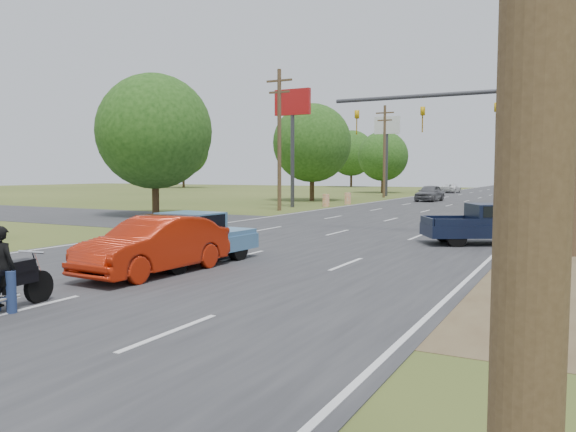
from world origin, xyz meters
The scene contains 27 objects.
ground centered at (0.00, 0.00, 0.00)m, with size 200.00×200.00×0.00m, color #414F1F.
main_road centered at (0.00, 40.00, 0.01)m, with size 15.00×180.00×0.02m, color #2D2D30.
cross_road centered at (0.00, 18.00, 0.01)m, with size 120.00×10.00×0.02m, color #2D2D30.
utility_pole_5 centered at (-9.50, 28.00, 5.32)m, with size 2.00×0.28×10.00m.
utility_pole_6 centered at (-9.50, 52.00, 5.32)m, with size 2.00×0.28×10.00m.
tree_0 centered at (-14.00, 20.00, 5.26)m, with size 7.14×7.14×8.84m.
tree_1 centered at (-13.50, 42.00, 5.57)m, with size 7.56×7.56×9.36m.
tree_2 centered at (-14.20, 66.00, 4.95)m, with size 6.72×6.72×8.32m.
tree_4 centered at (-55.00, 75.00, 6.82)m, with size 9.24×9.24×11.44m.
tree_6 centered at (-30.00, 95.00, 6.51)m, with size 8.82×8.82×10.92m.
barrel_0 centered at (8.00, 12.00, 0.50)m, with size 0.56×0.56×1.00m, color orange.
barrel_1 centered at (8.40, 20.50, 0.50)m, with size 0.56×0.56×1.00m, color orange.
barrel_2 centered at (-8.50, 34.00, 0.50)m, with size 0.56×0.56×1.00m, color orange.
barrel_3 centered at (-8.20, 38.00, 0.50)m, with size 0.56×0.56×1.00m, color orange.
pole_sign_left_near centered at (-10.50, 32.00, 7.17)m, with size 3.00×0.35×9.20m.
pole_sign_left_far centered at (-10.50, 56.00, 7.17)m, with size 3.00×0.35×9.20m.
lane_sign centered at (8.20, 14.00, 1.90)m, with size 1.20×0.08×2.52m.
street_name_sign centered at (8.80, 15.50, 1.61)m, with size 0.80×0.08×2.61m.
signal_mast centered at (5.82, 17.00, 4.80)m, with size 9.12×0.40×7.00m.
red_convertible centered at (-0.38, 4.21, 0.76)m, with size 1.61×4.61×1.52m, color #A41C07.
motorcycle centered at (-0.16, -0.44, 0.50)m, with size 0.69×2.21×1.12m.
rider centered at (-0.16, -0.39, 0.80)m, with size 0.58×0.38×1.59m, color black.
blue_pickup centered at (-0.49, 5.96, 0.78)m, with size 2.07×4.75×1.54m.
navy_pickup centered at (6.65, 14.89, 0.78)m, with size 4.93×3.82×1.54m.
distant_car_grey centered at (-3.05, 45.98, 0.79)m, with size 1.86×4.62×1.58m, color slate.
distant_car_silver centered at (3.97, 61.39, 0.65)m, with size 1.82×4.48×1.30m, color #A1A0A5.
distant_car_white centered at (-5.97, 70.13, 0.60)m, with size 1.99×4.32×1.20m, color white.
Camera 1 is at (9.66, -7.30, 2.71)m, focal length 35.00 mm.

